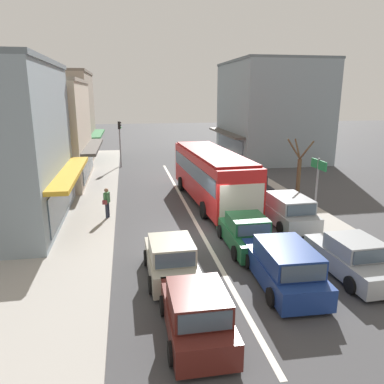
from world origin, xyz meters
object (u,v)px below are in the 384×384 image
object	(u,v)px
street_tree_right	(299,176)
pedestrian_with_handbag_near	(107,201)
sedan_behind_bus_mid	(246,233)
parked_sedan_kerb_front	(352,258)
hatchback_behind_bus_near	(171,260)
parked_wagon_kerb_second	(287,210)
hatchback_adjacent_lane_trail	(196,313)
traffic_light_downstreet	(120,136)
wagon_adjacent_lane_lead	(284,266)
directional_road_sign	(318,177)
city_bus	(211,173)
parked_wagon_kerb_rear	(230,169)
parked_sedan_kerb_third	(251,185)

from	to	relation	value
street_tree_right	pedestrian_with_handbag_near	world-z (taller)	street_tree_right
sedan_behind_bus_mid	parked_sedan_kerb_front	distance (m)	4.45
hatchback_behind_bus_near	parked_wagon_kerb_second	size ratio (longest dim) A/B	0.82
hatchback_adjacent_lane_trail	traffic_light_downstreet	xyz separation A→B (m)	(-2.28, 25.91, 2.15)
sedan_behind_bus_mid	wagon_adjacent_lane_lead	bearing A→B (deg)	-86.29
hatchback_behind_bus_near	street_tree_right	distance (m)	11.55
parked_wagon_kerb_second	traffic_light_downstreet	xyz separation A→B (m)	(-8.65, 17.52, 2.11)
street_tree_right	pedestrian_with_handbag_near	xyz separation A→B (m)	(-11.16, -0.59, -0.85)
directional_road_sign	sedan_behind_bus_mid	bearing A→B (deg)	-157.64
directional_road_sign	wagon_adjacent_lane_lead	bearing A→B (deg)	-126.66
directional_road_sign	street_tree_right	distance (m)	3.90
city_bus	parked_wagon_kerb_rear	size ratio (longest dim) A/B	2.42
parked_sedan_kerb_front	parked_wagon_kerb_rear	world-z (taller)	parked_wagon_kerb_rear
sedan_behind_bus_mid	parked_sedan_kerb_front	xyz separation A→B (m)	(3.10, -3.19, 0.00)
wagon_adjacent_lane_lead	parked_wagon_kerb_rear	xyz separation A→B (m)	(2.91, 17.38, 0.00)
parked_sedan_kerb_third	traffic_light_downstreet	size ratio (longest dim) A/B	1.01
hatchback_behind_bus_near	parked_sedan_kerb_third	distance (m)	12.70
parked_sedan_kerb_front	street_tree_right	world-z (taller)	street_tree_right
hatchback_adjacent_lane_trail	parked_wagon_kerb_rear	size ratio (longest dim) A/B	0.82
hatchback_behind_bus_near	street_tree_right	world-z (taller)	street_tree_right
parked_sedan_kerb_front	traffic_light_downstreet	size ratio (longest dim) A/B	1.01
city_bus	traffic_light_downstreet	size ratio (longest dim) A/B	2.61
parked_wagon_kerb_rear	directional_road_sign	size ratio (longest dim) A/B	1.26
hatchback_adjacent_lane_trail	directional_road_sign	bearing A→B (deg)	45.26
city_bus	parked_sedan_kerb_third	bearing A→B (deg)	23.45
parked_sedan_kerb_front	street_tree_right	xyz separation A→B (m)	(1.84, 8.61, 1.25)
parked_wagon_kerb_rear	pedestrian_with_handbag_near	xyz separation A→B (m)	(-9.36, -9.04, 0.32)
directional_road_sign	traffic_light_downstreet	bearing A→B (deg)	117.87
hatchback_behind_bus_near	sedan_behind_bus_mid	size ratio (longest dim) A/B	0.89
traffic_light_downstreet	sedan_behind_bus_mid	bearing A→B (deg)	-74.36
hatchback_adjacent_lane_trail	traffic_light_downstreet	distance (m)	26.09
parked_wagon_kerb_rear	traffic_light_downstreet	size ratio (longest dim) A/B	1.08
hatchback_adjacent_lane_trail	parked_sedan_kerb_third	xyz separation A→B (m)	(6.45, 14.36, -0.05)
parked_sedan_kerb_front	pedestrian_with_handbag_near	bearing A→B (deg)	139.30
street_tree_right	parked_wagon_kerb_second	bearing A→B (deg)	-123.78
wagon_adjacent_lane_lead	parked_wagon_kerb_rear	bearing A→B (deg)	80.50
pedestrian_with_handbag_near	directional_road_sign	bearing A→B (deg)	-16.92
hatchback_behind_bus_near	parked_sedan_kerb_front	distance (m)	6.80
wagon_adjacent_lane_lead	traffic_light_downstreet	world-z (taller)	traffic_light_downstreet
street_tree_right	parked_wagon_kerb_rear	bearing A→B (deg)	102.03
wagon_adjacent_lane_lead	parked_wagon_kerb_rear	distance (m)	17.62
hatchback_adjacent_lane_trail	parked_wagon_kerb_second	distance (m)	10.53
street_tree_right	parked_sedan_kerb_front	bearing A→B (deg)	-102.04
parked_wagon_kerb_second	parked_sedan_kerb_third	bearing A→B (deg)	89.25
wagon_adjacent_lane_lead	directional_road_sign	bearing A→B (deg)	53.34
parked_wagon_kerb_second	wagon_adjacent_lane_lead	bearing A→B (deg)	-114.72
hatchback_behind_bus_near	sedan_behind_bus_mid	world-z (taller)	hatchback_behind_bus_near
parked_sedan_kerb_third	traffic_light_downstreet	bearing A→B (deg)	127.10
wagon_adjacent_lane_lead	pedestrian_with_handbag_near	distance (m)	10.55
wagon_adjacent_lane_lead	traffic_light_downstreet	size ratio (longest dim) A/B	1.08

